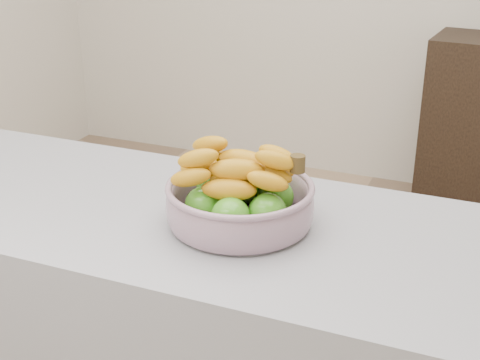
# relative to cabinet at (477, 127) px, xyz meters

# --- Properties ---
(cabinet) EXTENTS (0.54, 0.45, 0.91)m
(cabinet) POSITION_rel_cabinet_xyz_m (0.00, 0.00, 0.00)
(cabinet) COLOR black
(cabinet) RESTS_ON ground
(fruit_bowl) EXTENTS (0.31, 0.31, 0.17)m
(fruit_bowl) POSITION_rel_cabinet_xyz_m (-0.36, -2.29, 0.50)
(fruit_bowl) COLOR #A4B0C5
(fruit_bowl) RESTS_ON counter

